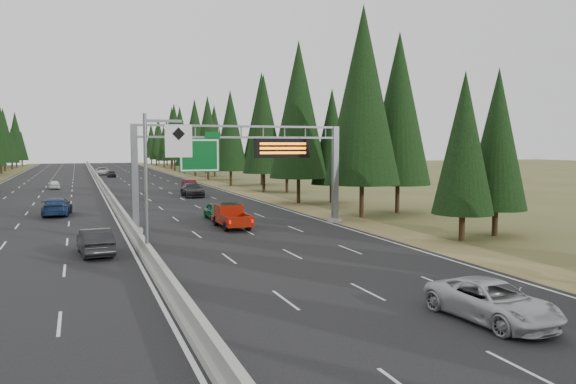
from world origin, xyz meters
name	(u,v)px	position (x,y,z in m)	size (l,w,h in m)	color
road	(103,189)	(0.00, 80.00, 0.04)	(32.00, 260.00, 0.08)	black
shoulder_right	(221,186)	(17.80, 80.00, 0.03)	(3.60, 260.00, 0.06)	olive
median_barrier	(103,186)	(0.00, 80.00, 0.41)	(0.70, 260.00, 0.85)	gray
sign_gantry	(250,160)	(8.92, 34.88, 5.27)	(16.75, 0.98, 7.80)	slate
hov_sign_pole	(157,175)	(0.58, 24.97, 4.72)	(2.80, 0.50, 8.00)	slate
tree_row_right	(267,125)	(22.01, 69.68, 9.21)	(12.04, 243.09, 18.48)	black
silver_minivan	(492,301)	(10.20, 9.35, 0.80)	(2.39, 5.17, 1.44)	#B5B5BA
red_pickup	(230,214)	(7.38, 35.15, 1.07)	(1.95, 5.46, 1.78)	black
car_ahead_green	(217,211)	(7.56, 40.00, 0.81)	(1.72, 4.28, 1.46)	#155C37
car_ahead_dkred	(190,186)	(11.06, 70.78, 0.84)	(1.60, 4.60, 1.52)	#520B13
car_ahead_dkgrey	(192,190)	(9.72, 62.18, 0.91)	(2.32, 5.71, 1.66)	black
car_ahead_white	(102,171)	(1.59, 120.75, 0.89)	(2.68, 5.82, 1.62)	silver
car_ahead_far	(112,174)	(2.92, 110.73, 0.75)	(1.59, 3.95, 1.35)	black
car_onc_near	(95,242)	(-2.66, 27.23, 0.85)	(1.63, 4.66, 1.54)	black
car_onc_blue	(57,206)	(-5.28, 47.80, 0.88)	(2.24, 5.51, 1.60)	navy
car_onc_white	(54,185)	(-6.67, 81.19, 0.72)	(1.51, 3.76, 1.28)	white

